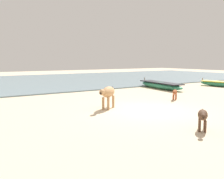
{
  "coord_description": "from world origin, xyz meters",
  "views": [
    {
      "loc": [
        -7.29,
        -8.26,
        2.29
      ],
      "look_at": [
        0.18,
        3.28,
        0.6
      ],
      "focal_mm": 39.54,
      "sensor_mm": 36.0,
      "label": 1
    }
  ],
  "objects_px": {
    "calf_far_rust": "(175,92)",
    "fishing_boat_2": "(161,85)",
    "cow_adult_tan": "(108,93)",
    "fishing_boat_1": "(221,84)",
    "calf_near_dark": "(203,116)"
  },
  "relations": [
    {
      "from": "fishing_boat_2",
      "to": "calf_near_dark",
      "type": "distance_m",
      "value": 11.53
    },
    {
      "from": "fishing_boat_1",
      "to": "calf_near_dark",
      "type": "bearing_deg",
      "value": 113.28
    },
    {
      "from": "fishing_boat_2",
      "to": "calf_far_rust",
      "type": "distance_m",
      "value": 5.35
    },
    {
      "from": "cow_adult_tan",
      "to": "calf_near_dark",
      "type": "relative_size",
      "value": 1.54
    },
    {
      "from": "fishing_boat_2",
      "to": "calf_far_rust",
      "type": "xyz_separation_m",
      "value": [
        -3.11,
        -4.35,
        0.13
      ]
    },
    {
      "from": "cow_adult_tan",
      "to": "calf_near_dark",
      "type": "xyz_separation_m",
      "value": [
        0.66,
        -4.67,
        -0.25
      ]
    },
    {
      "from": "calf_near_dark",
      "to": "calf_far_rust",
      "type": "height_order",
      "value": "calf_near_dark"
    },
    {
      "from": "cow_adult_tan",
      "to": "calf_near_dark",
      "type": "height_order",
      "value": "cow_adult_tan"
    },
    {
      "from": "calf_far_rust",
      "to": "fishing_boat_2",
      "type": "bearing_deg",
      "value": -162.83
    },
    {
      "from": "fishing_boat_1",
      "to": "calf_far_rust",
      "type": "relative_size",
      "value": 4.61
    },
    {
      "from": "fishing_boat_2",
      "to": "fishing_boat_1",
      "type": "bearing_deg",
      "value": -101.18
    },
    {
      "from": "fishing_boat_2",
      "to": "cow_adult_tan",
      "type": "height_order",
      "value": "cow_adult_tan"
    },
    {
      "from": "fishing_boat_2",
      "to": "calf_far_rust",
      "type": "relative_size",
      "value": 6.26
    },
    {
      "from": "fishing_boat_1",
      "to": "cow_adult_tan",
      "type": "bearing_deg",
      "value": 94.18
    },
    {
      "from": "fishing_boat_1",
      "to": "calf_far_rust",
      "type": "distance_m",
      "value": 8.8
    }
  ]
}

